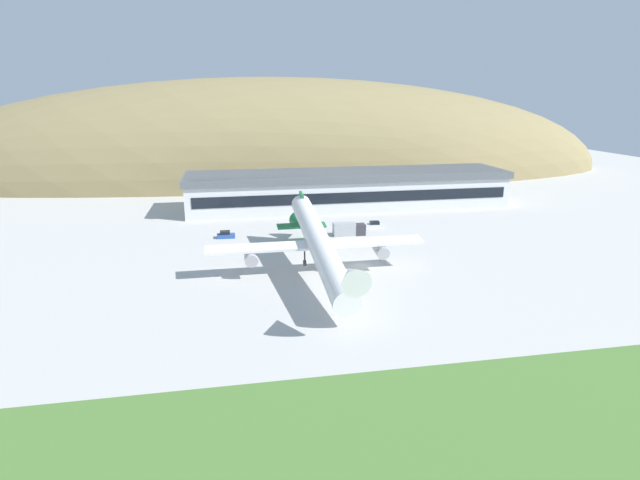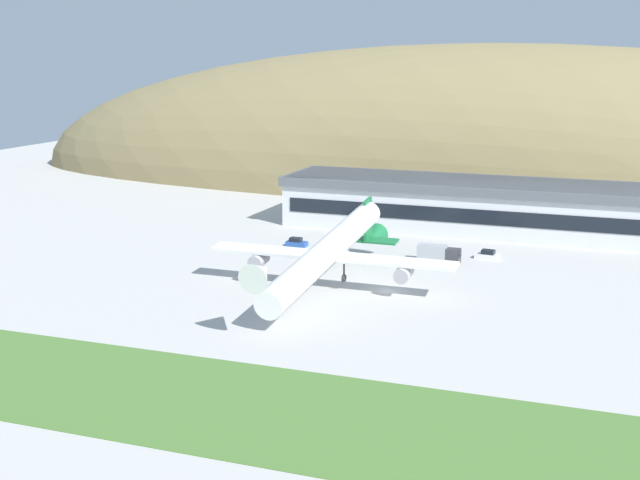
% 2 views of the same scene
% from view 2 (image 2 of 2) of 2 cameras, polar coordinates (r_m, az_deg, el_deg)
% --- Properties ---
extents(ground_plane, '(364.48, 364.48, 0.00)m').
position_cam_2_polar(ground_plane, '(135.59, 4.39, -3.29)').
color(ground_plane, '#B7B5AF').
extents(grass_strip_foreground, '(328.03, 23.44, 0.08)m').
position_cam_2_polar(grass_strip_foreground, '(93.13, -4.10, -10.72)').
color(grass_strip_foreground, '#4C7533').
rests_on(grass_strip_foreground, ground_plane).
extents(hill_backdrop, '(277.62, 79.41, 74.25)m').
position_cam_2_polar(hill_backdrop, '(244.27, 10.75, 3.56)').
color(hill_backdrop, olive).
rests_on(hill_backdrop, ground_plane).
extents(terminal_building, '(89.69, 19.42, 10.12)m').
position_cam_2_polar(terminal_building, '(179.97, 11.82, 2.26)').
color(terminal_building, silver).
rests_on(terminal_building, ground_plane).
extents(cargo_airplane, '(38.97, 52.64, 9.91)m').
position_cam_2_polar(cargo_airplane, '(133.94, 0.51, -0.82)').
color(cargo_airplane, white).
extents(service_car_0, '(3.97, 1.91, 1.61)m').
position_cam_2_polar(service_car_0, '(165.19, -1.51, -0.17)').
color(service_car_0, '#264C99').
rests_on(service_car_0, ground_plane).
extents(service_car_1, '(4.17, 2.21, 1.62)m').
position_cam_2_polar(service_car_1, '(158.03, 10.66, -0.96)').
color(service_car_1, silver).
rests_on(service_car_1, ground_plane).
extents(fuel_truck, '(7.38, 2.32, 2.92)m').
position_cam_2_polar(fuel_truck, '(154.27, 7.58, -0.89)').
color(fuel_truck, '#333338').
rests_on(fuel_truck, ground_plane).
extents(traffic_cone_0, '(0.52, 0.52, 0.58)m').
position_cam_2_polar(traffic_cone_0, '(152.95, 1.61, -1.34)').
color(traffic_cone_0, orange).
rests_on(traffic_cone_0, ground_plane).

